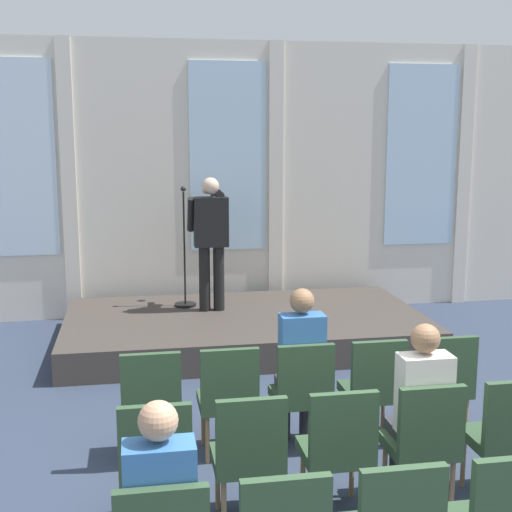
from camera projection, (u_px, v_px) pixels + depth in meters
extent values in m
cube|color=silver|center=(227.00, 180.00, 9.86)|extent=(10.68, 0.10, 3.81)
cube|color=silver|center=(15.00, 159.00, 9.27)|extent=(1.06, 0.04, 2.60)
cube|color=silver|center=(69.00, 182.00, 9.45)|extent=(0.20, 0.08, 3.81)
cube|color=silver|center=(228.00, 157.00, 9.75)|extent=(1.06, 0.04, 2.60)
cube|color=silver|center=(276.00, 180.00, 9.93)|extent=(0.20, 0.08, 3.81)
cube|color=silver|center=(421.00, 156.00, 10.23)|extent=(1.06, 0.04, 2.60)
cube|color=silver|center=(463.00, 177.00, 10.40)|extent=(0.20, 0.08, 3.81)
cube|color=#3F3833|center=(244.00, 328.00, 8.70)|extent=(4.37, 2.43, 0.35)
cylinder|color=black|center=(205.00, 279.00, 8.79)|extent=(0.14, 0.14, 0.82)
cylinder|color=black|center=(219.00, 278.00, 8.82)|extent=(0.14, 0.14, 0.82)
cube|color=black|center=(211.00, 222.00, 8.68)|extent=(0.42, 0.22, 0.62)
cube|color=navy|center=(210.00, 215.00, 8.78)|extent=(0.06, 0.01, 0.37)
sphere|color=beige|center=(211.00, 186.00, 8.61)|extent=(0.21, 0.21, 0.21)
cylinder|color=black|center=(191.00, 214.00, 8.70)|extent=(0.09, 0.28, 0.45)
cylinder|color=black|center=(221.00, 196.00, 8.78)|extent=(0.15, 0.36, 0.15)
cylinder|color=black|center=(216.00, 194.00, 8.89)|extent=(0.11, 0.34, 0.15)
sphere|color=beige|center=(206.00, 190.00, 9.12)|extent=(0.10, 0.10, 0.10)
cylinder|color=black|center=(185.00, 305.00, 9.09)|extent=(0.28, 0.28, 0.03)
cylinder|color=black|center=(184.00, 249.00, 8.96)|extent=(0.02, 0.02, 1.45)
sphere|color=#262626|center=(183.00, 189.00, 8.82)|extent=(0.07, 0.07, 0.07)
cylinder|color=olive|center=(173.00, 424.00, 5.82)|extent=(0.04, 0.04, 0.40)
cylinder|color=olive|center=(129.00, 427.00, 5.75)|extent=(0.04, 0.04, 0.40)
cylinder|color=olive|center=(176.00, 442.00, 5.49)|extent=(0.04, 0.04, 0.40)
cylinder|color=olive|center=(129.00, 445.00, 5.43)|extent=(0.04, 0.04, 0.40)
cube|color=#2D472D|center=(151.00, 406.00, 5.58)|extent=(0.46, 0.44, 0.08)
cube|color=#2D472D|center=(151.00, 382.00, 5.34)|extent=(0.46, 0.06, 0.46)
cylinder|color=olive|center=(246.00, 419.00, 5.92)|extent=(0.04, 0.04, 0.40)
cylinder|color=olive|center=(203.00, 422.00, 5.86)|extent=(0.04, 0.04, 0.40)
cylinder|color=olive|center=(252.00, 436.00, 5.59)|extent=(0.04, 0.04, 0.40)
cylinder|color=olive|center=(207.00, 440.00, 5.53)|extent=(0.04, 0.04, 0.40)
cube|color=#2D472D|center=(227.00, 401.00, 5.68)|extent=(0.46, 0.44, 0.08)
cube|color=#2D472D|center=(230.00, 378.00, 5.45)|extent=(0.46, 0.06, 0.46)
cylinder|color=olive|center=(315.00, 414.00, 6.02)|extent=(0.04, 0.04, 0.40)
cylinder|color=olive|center=(274.00, 417.00, 5.96)|extent=(0.04, 0.04, 0.40)
cylinder|color=olive|center=(326.00, 431.00, 5.69)|extent=(0.04, 0.04, 0.40)
cylinder|color=olive|center=(283.00, 434.00, 5.63)|extent=(0.04, 0.04, 0.40)
cube|color=#2D472D|center=(300.00, 396.00, 5.78)|extent=(0.46, 0.44, 0.08)
cube|color=#2D472D|center=(306.00, 373.00, 5.55)|extent=(0.46, 0.06, 0.46)
cylinder|color=#2D2D33|center=(285.00, 414.00, 5.98)|extent=(0.10, 0.10, 0.44)
cylinder|color=#2D2D33|center=(305.00, 412.00, 6.01)|extent=(0.10, 0.10, 0.44)
cube|color=#2D2D33|center=(298.00, 387.00, 5.83)|extent=(0.34, 0.36, 0.12)
cube|color=#3366A5|center=(302.00, 350.00, 5.66)|extent=(0.36, 0.20, 0.59)
sphere|color=#8C6647|center=(302.00, 301.00, 5.61)|extent=(0.20, 0.20, 0.20)
cylinder|color=olive|center=(383.00, 409.00, 6.12)|extent=(0.04, 0.04, 0.40)
cylinder|color=olive|center=(343.00, 412.00, 6.06)|extent=(0.04, 0.04, 0.40)
cylinder|color=olive|center=(397.00, 425.00, 5.79)|extent=(0.04, 0.04, 0.40)
cylinder|color=olive|center=(355.00, 428.00, 5.73)|extent=(0.04, 0.04, 0.40)
cube|color=#2D472D|center=(370.00, 392.00, 5.88)|extent=(0.46, 0.44, 0.08)
cube|color=#2D472D|center=(379.00, 369.00, 5.65)|extent=(0.46, 0.06, 0.46)
cylinder|color=olive|center=(448.00, 405.00, 6.23)|extent=(0.04, 0.04, 0.40)
cylinder|color=olive|center=(410.00, 407.00, 6.16)|extent=(0.04, 0.04, 0.40)
cylinder|color=olive|center=(466.00, 420.00, 5.90)|extent=(0.04, 0.04, 0.40)
cylinder|color=olive|center=(426.00, 423.00, 5.83)|extent=(0.04, 0.04, 0.40)
cube|color=#2D472D|center=(439.00, 387.00, 5.99)|extent=(0.46, 0.44, 0.08)
cube|color=#2D472D|center=(450.00, 364.00, 5.75)|extent=(0.46, 0.06, 0.46)
cylinder|color=olive|center=(182.00, 485.00, 4.82)|extent=(0.04, 0.04, 0.40)
cylinder|color=olive|center=(129.00, 490.00, 4.76)|extent=(0.04, 0.04, 0.40)
cylinder|color=olive|center=(185.00, 511.00, 4.49)|extent=(0.04, 0.04, 0.40)
cube|color=#2D472D|center=(155.00, 466.00, 4.58)|extent=(0.46, 0.44, 0.08)
cube|color=#2D472D|center=(155.00, 440.00, 4.35)|extent=(0.46, 0.06, 0.46)
cylinder|color=olive|center=(269.00, 478.00, 4.92)|extent=(0.04, 0.04, 0.40)
cylinder|color=olive|center=(218.00, 482.00, 4.86)|extent=(0.04, 0.04, 0.40)
cylinder|color=olive|center=(278.00, 503.00, 4.59)|extent=(0.04, 0.04, 0.40)
cylinder|color=olive|center=(224.00, 508.00, 4.53)|extent=(0.04, 0.04, 0.40)
cube|color=#2D472D|center=(247.00, 459.00, 4.69)|extent=(0.46, 0.44, 0.08)
cube|color=#2D472D|center=(252.00, 433.00, 4.45)|extent=(0.46, 0.06, 0.46)
cylinder|color=olive|center=(352.00, 471.00, 5.03)|extent=(0.04, 0.04, 0.40)
cylinder|color=olive|center=(303.00, 475.00, 4.97)|extent=(0.04, 0.04, 0.40)
cylinder|color=olive|center=(367.00, 495.00, 4.70)|extent=(0.04, 0.04, 0.40)
cylinder|color=olive|center=(315.00, 499.00, 4.64)|extent=(0.04, 0.04, 0.40)
cube|color=#2D472D|center=(335.00, 452.00, 4.79)|extent=(0.46, 0.44, 0.08)
cube|color=#2D472D|center=(344.00, 426.00, 4.56)|extent=(0.46, 0.06, 0.46)
cylinder|color=olive|center=(432.00, 464.00, 5.13)|extent=(0.04, 0.04, 0.40)
cylinder|color=olive|center=(385.00, 468.00, 5.07)|extent=(0.04, 0.04, 0.40)
cylinder|color=olive|center=(452.00, 487.00, 4.80)|extent=(0.04, 0.04, 0.40)
cylinder|color=olive|center=(402.00, 491.00, 4.74)|extent=(0.04, 0.04, 0.40)
cube|color=#2D472D|center=(419.00, 445.00, 4.89)|extent=(0.46, 0.44, 0.08)
cube|color=#2D472D|center=(432.00, 420.00, 4.66)|extent=(0.46, 0.06, 0.46)
cylinder|color=#2D2D33|center=(396.00, 464.00, 5.09)|extent=(0.10, 0.10, 0.44)
cylinder|color=#2D2D33|center=(419.00, 462.00, 5.12)|extent=(0.10, 0.10, 0.44)
cube|color=#2D2D33|center=(416.00, 434.00, 4.94)|extent=(0.34, 0.36, 0.12)
cube|color=silver|center=(424.00, 394.00, 4.77)|extent=(0.36, 0.20, 0.55)
sphere|color=#8C6647|center=(425.00, 338.00, 4.72)|extent=(0.20, 0.20, 0.20)
cylinder|color=olive|center=(508.00, 457.00, 5.23)|extent=(0.04, 0.04, 0.40)
cylinder|color=olive|center=(463.00, 461.00, 5.17)|extent=(0.04, 0.04, 0.40)
cylinder|color=olive|center=(486.00, 484.00, 4.84)|extent=(0.04, 0.04, 0.40)
cube|color=#2D472D|center=(500.00, 439.00, 4.99)|extent=(0.46, 0.44, 0.08)
cube|color=#3366A5|center=(160.00, 495.00, 3.47)|extent=(0.36, 0.20, 0.54)
sphere|color=tan|center=(158.00, 421.00, 3.42)|extent=(0.20, 0.20, 0.20)
cube|color=#2D472D|center=(403.00, 509.00, 3.56)|extent=(0.46, 0.06, 0.46)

